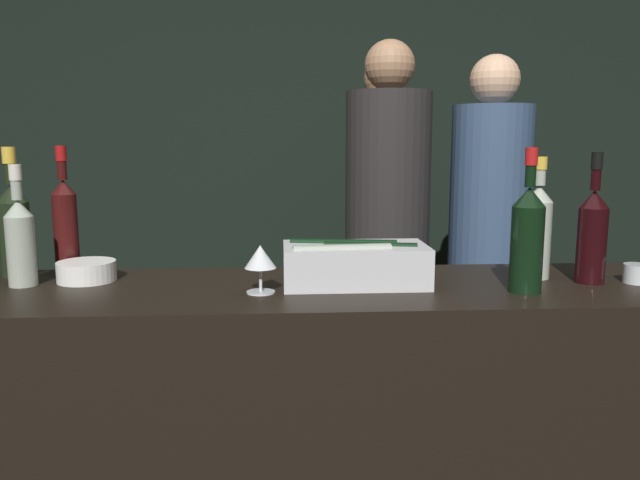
% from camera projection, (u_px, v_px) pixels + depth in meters
% --- Properties ---
extents(wall_back_chalkboard, '(6.40, 0.06, 2.80)m').
position_uv_depth(wall_back_chalkboard, '(297.00, 145.00, 3.84)').
color(wall_back_chalkboard, black).
rests_on(wall_back_chalkboard, ground_plane).
extents(bar_counter, '(2.01, 0.53, 1.04)m').
position_uv_depth(bar_counter, '(321.00, 468.00, 1.75)').
color(bar_counter, black).
rests_on(bar_counter, ground_plane).
extents(ice_bin_with_bottles, '(0.38, 0.20, 0.12)m').
position_uv_depth(ice_bin_with_bottles, '(354.00, 262.00, 1.67)').
color(ice_bin_with_bottles, silver).
rests_on(ice_bin_with_bottles, bar_counter).
extents(bowl_white, '(0.16, 0.16, 0.05)m').
position_uv_depth(bowl_white, '(87.00, 271.00, 1.72)').
color(bowl_white, white).
rests_on(bowl_white, bar_counter).
extents(wine_glass, '(0.08, 0.08, 0.12)m').
position_uv_depth(wine_glass, '(260.00, 259.00, 1.57)').
color(wine_glass, silver).
rests_on(wine_glass, bar_counter).
extents(candle_votive, '(0.07, 0.07, 0.05)m').
position_uv_depth(candle_votive, '(637.00, 274.00, 1.69)').
color(candle_votive, silver).
rests_on(candle_votive, bar_counter).
extents(red_wine_bottle_burgundy, '(0.08, 0.08, 0.37)m').
position_uv_depth(red_wine_bottle_burgundy, '(527.00, 236.00, 1.57)').
color(red_wine_bottle_burgundy, black).
rests_on(red_wine_bottle_burgundy, bar_counter).
extents(red_wine_bottle_tall, '(0.07, 0.07, 0.37)m').
position_uv_depth(red_wine_bottle_tall, '(65.00, 222.00, 1.79)').
color(red_wine_bottle_tall, '#380F0F').
rests_on(red_wine_bottle_tall, bar_counter).
extents(rose_wine_bottle, '(0.08, 0.08, 0.34)m').
position_uv_depth(rose_wine_bottle, '(537.00, 228.00, 1.74)').
color(rose_wine_bottle, '#9EA899').
rests_on(rose_wine_bottle, bar_counter).
extents(white_wine_bottle, '(0.07, 0.07, 0.32)m').
position_uv_depth(white_wine_bottle, '(20.00, 238.00, 1.65)').
color(white_wine_bottle, '#9EA899').
rests_on(white_wine_bottle, bar_counter).
extents(red_wine_bottle_black_foil, '(0.08, 0.08, 0.35)m').
position_uv_depth(red_wine_bottle_black_foil, '(592.00, 232.00, 1.68)').
color(red_wine_bottle_black_foil, black).
rests_on(red_wine_bottle_black_foil, bar_counter).
extents(champagne_bottle, '(0.09, 0.09, 0.37)m').
position_uv_depth(champagne_bottle, '(14.00, 225.00, 1.77)').
color(champagne_bottle, black).
rests_on(champagne_bottle, bar_counter).
extents(person_in_hoodie, '(0.36, 0.36, 1.83)m').
position_uv_depth(person_in_hoodie, '(383.00, 222.00, 3.12)').
color(person_in_hoodie, black).
rests_on(person_in_hoodie, ground_plane).
extents(person_blond_tee, '(0.34, 0.34, 1.79)m').
position_uv_depth(person_blond_tee, '(488.00, 238.00, 2.73)').
color(person_blond_tee, black).
rests_on(person_blond_tee, ground_plane).
extents(person_grey_polo, '(0.36, 0.36, 1.84)m').
position_uv_depth(person_grey_polo, '(387.00, 233.00, 2.69)').
color(person_grey_polo, black).
rests_on(person_grey_polo, ground_plane).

